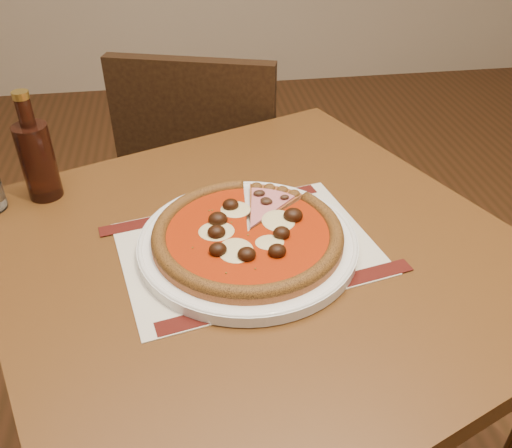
# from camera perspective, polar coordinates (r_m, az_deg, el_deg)

# --- Properties ---
(table) EXTENTS (1.04, 1.04, 0.75)m
(table) POSITION_cam_1_polar(r_m,az_deg,el_deg) (0.94, 0.18, -7.22)
(table) COLOR brown
(table) RESTS_ON ground
(chair_far) EXTENTS (0.51, 0.51, 0.87)m
(chair_far) POSITION_cam_1_polar(r_m,az_deg,el_deg) (1.56, -5.22, 5.08)
(chair_far) COLOR black
(chair_far) RESTS_ON ground
(placemat) EXTENTS (0.44, 0.36, 0.00)m
(placemat) POSITION_cam_1_polar(r_m,az_deg,el_deg) (0.87, -0.86, -2.56)
(placemat) COLOR beige
(placemat) RESTS_ON table
(plate) EXTENTS (0.35, 0.35, 0.02)m
(plate) POSITION_cam_1_polar(r_m,az_deg,el_deg) (0.86, -0.86, -2.04)
(plate) COLOR white
(plate) RESTS_ON placemat
(pizza) EXTENTS (0.30, 0.30, 0.04)m
(pizza) POSITION_cam_1_polar(r_m,az_deg,el_deg) (0.85, -0.89, -1.00)
(pizza) COLOR #A65C28
(pizza) RESTS_ON plate
(ham_slice) EXTENTS (0.10, 0.14, 0.02)m
(ham_slice) POSITION_cam_1_polar(r_m,az_deg,el_deg) (0.92, 1.98, 2.05)
(ham_slice) COLOR #A65C28
(ham_slice) RESTS_ON plate
(bottle) EXTENTS (0.06, 0.06, 0.20)m
(bottle) POSITION_cam_1_polar(r_m,az_deg,el_deg) (1.03, -22.04, 6.50)
(bottle) COLOR #37160D
(bottle) RESTS_ON table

